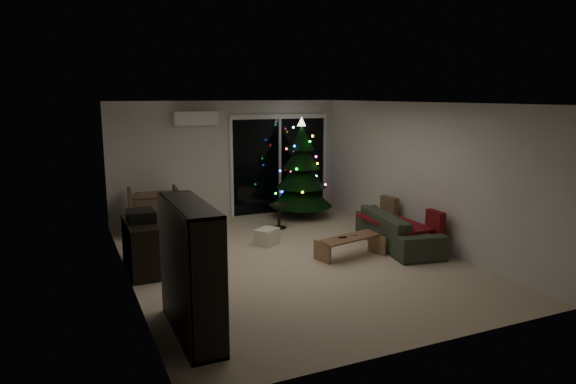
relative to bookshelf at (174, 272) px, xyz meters
name	(u,v)px	position (x,y,z in m)	size (l,w,h in m)	color
room	(279,182)	(2.71, 3.43, 0.27)	(6.50, 7.51, 2.60)	beige
bookshelf	(174,272)	(0.00, 0.00, 0.00)	(0.38, 1.49, 1.49)	black
media_cabinet	(142,246)	(0.00, 2.36, -0.36)	(0.46, 1.23, 0.77)	black
stereo	(141,216)	(0.00, 2.36, 0.11)	(0.39, 0.46, 0.16)	black
armchair	(154,210)	(0.54, 4.53, -0.31)	(0.93, 0.96, 0.88)	brown
ottoman	(208,233)	(1.25, 3.26, -0.52)	(0.49, 0.49, 0.44)	silver
cardboard_box_a	(177,256)	(0.52, 2.36, -0.58)	(0.45, 0.34, 0.32)	beige
cardboard_box_b	(267,237)	(2.22, 2.86, -0.60)	(0.41, 0.31, 0.29)	beige
side_table	(279,216)	(2.86, 3.82, -0.50)	(0.39, 0.39, 0.49)	black
floor_lamp	(159,178)	(0.79, 5.28, 0.18)	(0.30, 0.30, 1.86)	black
sofa	(399,229)	(4.30, 1.84, -0.44)	(2.07, 0.81, 0.60)	#43513D
sofa_throw	(394,222)	(4.20, 1.84, -0.31)	(0.64, 1.49, 0.05)	maroon
cushion_a	(389,207)	(4.55, 2.49, -0.20)	(0.12, 0.40, 0.40)	brown
cushion_b	(435,223)	(4.55, 1.19, -0.20)	(0.12, 0.40, 0.40)	maroon
coffee_table	(350,247)	(3.19, 1.62, -0.57)	(1.10, 0.38, 0.35)	olive
remote_a	(343,237)	(3.04, 1.62, -0.39)	(0.14, 0.04, 0.02)	black
remote_b	(354,235)	(3.29, 1.67, -0.39)	(0.13, 0.04, 0.02)	slate
christmas_tree	(301,168)	(3.69, 4.51, 0.33)	(1.34, 1.34, 2.16)	black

